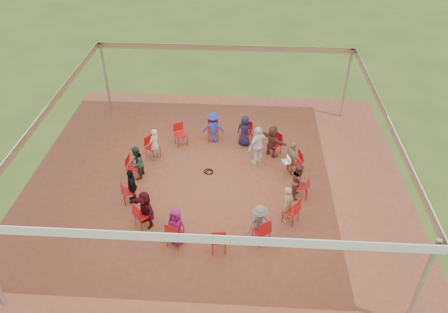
# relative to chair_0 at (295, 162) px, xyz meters

# --- Properties ---
(ground) EXTENTS (80.00, 80.00, 0.00)m
(ground) POSITION_rel_chair_0_xyz_m (-2.72, -0.94, -0.45)
(ground) COLOR #3B561A
(ground) RESTS_ON ground
(dirt_patch) EXTENTS (13.00, 13.00, 0.00)m
(dirt_patch) POSITION_rel_chair_0_xyz_m (-2.72, -0.94, -0.44)
(dirt_patch) COLOR brown
(dirt_patch) RESTS_ON ground
(tent) EXTENTS (10.33, 10.33, 3.00)m
(tent) POSITION_rel_chair_0_xyz_m (-2.72, -0.94, 1.92)
(tent) COLOR #B2B2B7
(tent) RESTS_ON ground
(chair_0) EXTENTS (0.55, 0.54, 0.90)m
(chair_0) POSITION_rel_chair_0_xyz_m (0.00, 0.00, 0.00)
(chair_0) COLOR red
(chair_0) RESTS_ON ground
(chair_1) EXTENTS (0.61, 0.61, 0.90)m
(chair_1) POSITION_rel_chair_0_xyz_m (-0.68, 1.09, 0.00)
(chair_1) COLOR red
(chair_1) RESTS_ON ground
(chair_2) EXTENTS (0.54, 0.56, 0.90)m
(chair_2) POSITION_rel_chair_0_xyz_m (-1.76, 1.77, 0.00)
(chair_2) COLOR red
(chair_2) RESTS_ON ground
(chair_3) EXTENTS (0.47, 0.48, 0.90)m
(chair_3) POSITION_rel_chair_0_xyz_m (-3.03, 1.92, 0.00)
(chair_3) COLOR red
(chair_3) RESTS_ON ground
(chair_4) EXTENTS (0.59, 0.60, 0.90)m
(chair_4) POSITION_rel_chair_0_xyz_m (-4.24, 1.50, 0.00)
(chair_4) COLOR red
(chair_4) RESTS_ON ground
(chair_5) EXTENTS (0.60, 0.59, 0.90)m
(chair_5) POSITION_rel_chair_0_xyz_m (-5.15, 0.60, 0.00)
(chair_5) COLOR red
(chair_5) RESTS_ON ground
(chair_6) EXTENTS (0.49, 0.47, 0.90)m
(chair_6) POSITION_rel_chair_0_xyz_m (-5.58, -0.61, 0.00)
(chair_6) COLOR red
(chair_6) RESTS_ON ground
(chair_7) EXTENTS (0.55, 0.54, 0.90)m
(chair_7) POSITION_rel_chair_0_xyz_m (-5.44, -1.88, 0.00)
(chair_7) COLOR red
(chair_7) RESTS_ON ground
(chair_8) EXTENTS (0.61, 0.61, 0.90)m
(chair_8) POSITION_rel_chair_0_xyz_m (-4.77, -2.97, 0.00)
(chair_8) COLOR red
(chair_8) RESTS_ON ground
(chair_9) EXTENTS (0.54, 0.56, 0.90)m
(chair_9) POSITION_rel_chair_0_xyz_m (-3.68, -3.65, 0.00)
(chair_9) COLOR red
(chair_9) RESTS_ON ground
(chair_10) EXTENTS (0.47, 0.48, 0.90)m
(chair_10) POSITION_rel_chair_0_xyz_m (-2.41, -3.80, 0.00)
(chair_10) COLOR red
(chair_10) RESTS_ON ground
(chair_11) EXTENTS (0.59, 0.60, 0.90)m
(chair_11) POSITION_rel_chair_0_xyz_m (-1.20, -3.38, 0.00)
(chair_11) COLOR red
(chair_11) RESTS_ON ground
(chair_12) EXTENTS (0.60, 0.59, 0.90)m
(chair_12) POSITION_rel_chair_0_xyz_m (-0.29, -2.48, 0.00)
(chair_12) COLOR red
(chair_12) RESTS_ON ground
(chair_13) EXTENTS (0.49, 0.47, 0.90)m
(chair_13) POSITION_rel_chair_0_xyz_m (0.14, -1.27, 0.00)
(chair_13) COLOR red
(chair_13) RESTS_ON ground
(person_seated_0) EXTENTS (0.60, 0.82, 1.26)m
(person_seated_0) POSITION_rel_chair_0_xyz_m (-0.11, -0.04, 0.18)
(person_seated_0) COLOR #9F8E5D
(person_seated_0) RESTS_ON ground
(person_seated_1) EXTENTS (1.13, 1.14, 1.26)m
(person_seated_1) POSITION_rel_chair_0_xyz_m (-0.76, 1.00, 0.18)
(person_seated_1) COLOR brown
(person_seated_1) RESTS_ON ground
(person_seated_2) EXTENTS (0.69, 0.53, 1.26)m
(person_seated_2) POSITION_rel_chair_0_xyz_m (-1.80, 1.66, 0.18)
(person_seated_2) COLOR #1B183C
(person_seated_2) RESTS_ON ground
(person_seated_3) EXTENTS (0.85, 0.49, 1.26)m
(person_seated_3) POSITION_rel_chair_0_xyz_m (-3.02, 1.80, 0.18)
(person_seated_3) COLOR #2538B5
(person_seated_3) RESTS_ON ground
(person_seated_4) EXTENTS (0.50, 0.55, 1.26)m
(person_seated_4) POSITION_rel_chair_0_xyz_m (-5.05, 0.54, 0.18)
(person_seated_4) COLOR beige
(person_seated_4) RESTS_ON ground
(person_seated_5) EXTENTS (0.42, 0.65, 1.26)m
(person_seated_5) POSITION_rel_chair_0_xyz_m (-5.46, -0.62, 0.18)
(person_seated_5) COLOR #214428
(person_seated_5) RESTS_ON ground
(person_seated_6) EXTENTS (0.60, 0.82, 1.26)m
(person_seated_6) POSITION_rel_chair_0_xyz_m (-5.33, -1.84, 0.18)
(person_seated_6) COLOR black
(person_seated_6) RESTS_ON ground
(person_seated_7) EXTENTS (1.13, 1.14, 1.26)m
(person_seated_7) POSITION_rel_chair_0_xyz_m (-4.68, -2.88, 0.18)
(person_seated_7) COLOR #450C15
(person_seated_7) RESTS_ON ground
(person_seated_8) EXTENTS (0.69, 0.53, 1.26)m
(person_seated_8) POSITION_rel_chair_0_xyz_m (-3.64, -3.54, 0.18)
(person_seated_8) COLOR #8C1468
(person_seated_8) RESTS_ON ground
(person_seated_9) EXTENTS (0.90, 0.77, 1.26)m
(person_seated_9) POSITION_rel_chair_0_xyz_m (-1.26, -3.28, 0.18)
(person_seated_9) COLOR slate
(person_seated_9) RESTS_ON ground
(person_seated_10) EXTENTS (0.50, 0.55, 1.26)m
(person_seated_10) POSITION_rel_chair_0_xyz_m (-0.39, -2.42, 0.18)
(person_seated_10) COLOR #9F8E5D
(person_seated_10) RESTS_ON ground
(person_seated_11) EXTENTS (0.42, 0.65, 1.26)m
(person_seated_11) POSITION_rel_chair_0_xyz_m (0.02, -1.26, 0.18)
(person_seated_11) COLOR brown
(person_seated_11) RESTS_ON ground
(standing_person) EXTENTS (0.96, 0.96, 1.53)m
(standing_person) POSITION_rel_chair_0_xyz_m (-1.30, 0.50, 0.32)
(standing_person) COLOR white
(standing_person) RESTS_ON ground
(cable_coil) EXTENTS (0.41, 0.41, 0.03)m
(cable_coil) POSITION_rel_chair_0_xyz_m (-3.02, -0.18, -0.43)
(cable_coil) COLOR black
(cable_coil) RESTS_ON ground
(laptop) EXTENTS (0.34, 0.38, 0.22)m
(laptop) POSITION_rel_chair_0_xyz_m (-0.27, -0.09, 0.15)
(laptop) COLOR #B7B7BC
(laptop) RESTS_ON ground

